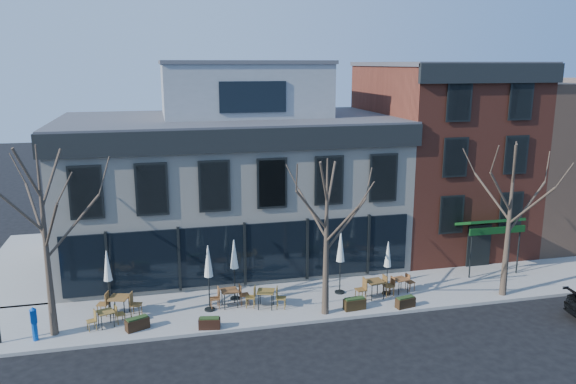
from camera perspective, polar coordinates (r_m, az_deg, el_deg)
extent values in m
plane|color=black|center=(28.74, -4.37, -9.81)|extent=(120.00, 120.00, 0.00)
cube|color=gray|center=(27.44, 3.20, -10.76)|extent=(33.50, 4.70, 0.15)
cube|color=gray|center=(34.79, -24.80, -6.76)|extent=(4.50, 12.00, 0.15)
cube|color=beige|center=(32.25, -5.90, 0.17)|extent=(18.00, 10.00, 8.00)
cube|color=#47474C|center=(31.60, -6.07, 7.35)|extent=(18.30, 10.30, 0.30)
cube|color=black|center=(26.63, -4.60, 5.25)|extent=(18.30, 0.25, 1.10)
cube|color=black|center=(31.81, -22.64, 5.56)|extent=(0.25, 10.30, 1.10)
cube|color=black|center=(28.00, -4.41, -6.27)|extent=(17.20, 0.12, 3.00)
cube|color=black|center=(31.97, -21.93, -4.74)|extent=(0.12, 7.50, 3.00)
cube|color=gray|center=(32.62, -4.60, 10.28)|extent=(9.00, 6.50, 3.00)
cube|color=brown|center=(35.99, 15.05, 3.56)|extent=(8.00, 10.00, 11.00)
cube|color=#47474C|center=(35.55, 15.59, 12.42)|extent=(8.20, 10.20, 0.25)
cube|color=black|center=(31.15, 20.13, 11.27)|extent=(8.20, 0.25, 1.00)
cube|color=black|center=(31.62, 19.77, -2.86)|extent=(3.20, 1.66, 0.67)
cube|color=black|center=(32.73, 18.80, -5.28)|extent=(1.40, 0.10, 2.50)
cube|color=#8C664C|center=(42.49, 26.34, 3.36)|extent=(12.00, 12.00, 10.00)
cone|color=#382B21|center=(24.45, -23.41, -4.77)|extent=(0.34, 0.34, 7.92)
cylinder|color=#382B21|center=(24.30, -20.98, -3.25)|extent=(2.23, 0.50, 2.48)
cylinder|color=#382B21|center=(25.18, -24.27, -1.91)|extent=(1.03, 2.05, 2.14)
cylinder|color=#382B21|center=(23.93, -25.84, -1.53)|extent=(1.80, 0.75, 2.21)
cylinder|color=#382B21|center=(23.20, -22.92, -3.21)|extent=(1.03, 2.04, 2.28)
cone|color=#382B21|center=(24.54, 3.91, -4.71)|extent=(0.34, 0.34, 7.04)
cylinder|color=#382B21|center=(24.83, 5.91, -3.31)|extent=(2.00, 0.46, 2.21)
cylinder|color=#382B21|center=(24.96, 2.48, -2.19)|extent=(0.93, 1.84, 1.91)
cylinder|color=#382B21|center=(23.69, 2.43, -1.87)|extent=(1.61, 0.68, 1.97)
cylinder|color=#382B21|center=(23.63, 5.49, -3.31)|extent=(0.93, 1.83, 2.03)
cone|color=#382B21|center=(28.40, 21.55, -2.68)|extent=(0.34, 0.34, 7.48)
cylinder|color=#382B21|center=(28.99, 23.08, -1.41)|extent=(2.12, 0.48, 2.35)
cylinder|color=#382B21|center=(28.66, 19.98, -0.41)|extent=(0.98, 1.94, 2.03)
cylinder|color=#382B21|center=(27.38, 20.78, -0.03)|extent=(1.71, 0.71, 2.09)
cylinder|color=#382B21|center=(27.72, 23.49, -1.32)|extent=(0.98, 1.94, 2.16)
cylinder|color=#0C44A3|center=(25.47, -24.31, -12.78)|extent=(0.22, 0.22, 0.77)
cube|color=#0C44A3|center=(25.20, -24.46, -11.41)|extent=(0.30, 0.27, 0.55)
cone|color=#0C44A3|center=(25.07, -24.53, -10.72)|extent=(0.29, 0.29, 0.13)
cube|color=brown|center=(25.50, -18.06, -11.49)|extent=(0.83, 0.83, 0.04)
cylinder|color=black|center=(25.36, -18.41, -12.51)|extent=(0.04, 0.04, 0.66)
cylinder|color=black|center=(25.47, -17.27, -12.31)|extent=(0.04, 0.04, 0.66)
cylinder|color=black|center=(25.81, -18.73, -12.07)|extent=(0.04, 0.04, 0.66)
cylinder|color=black|center=(25.93, -17.61, -11.87)|extent=(0.04, 0.04, 0.66)
cube|color=brown|center=(26.32, -16.80, -10.23)|extent=(0.99, 0.99, 0.05)
cylinder|color=black|center=(26.32, -17.64, -11.30)|extent=(0.05, 0.05, 0.83)
cylinder|color=black|center=(26.11, -16.29, -11.40)|extent=(0.05, 0.05, 0.83)
cylinder|color=black|center=(26.87, -17.18, -10.75)|extent=(0.05, 0.05, 0.83)
cylinder|color=black|center=(26.67, -15.85, -10.85)|extent=(0.05, 0.05, 0.83)
cube|color=brown|center=(26.25, -5.97, -9.92)|extent=(0.81, 0.81, 0.04)
cylinder|color=black|center=(26.08, -6.45, -11.03)|extent=(0.04, 0.04, 0.77)
cylinder|color=black|center=(26.19, -5.15, -10.89)|extent=(0.04, 0.04, 0.77)
cylinder|color=black|center=(26.62, -6.73, -10.53)|extent=(0.04, 0.04, 0.77)
cylinder|color=black|center=(26.73, -5.45, -10.39)|extent=(0.04, 0.04, 0.77)
cube|color=brown|center=(26.00, -2.28, -10.05)|extent=(0.96, 0.96, 0.04)
cylinder|color=black|center=(25.92, -3.03, -11.10)|extent=(0.04, 0.04, 0.78)
cylinder|color=black|center=(25.85, -1.67, -11.16)|extent=(0.04, 0.04, 0.78)
cylinder|color=black|center=(26.47, -2.85, -10.57)|extent=(0.04, 0.04, 0.78)
cylinder|color=black|center=(26.41, -1.52, -10.62)|extent=(0.04, 0.04, 0.78)
cube|color=brown|center=(27.31, 8.83, -8.96)|extent=(0.87, 0.87, 0.05)
cylinder|color=black|center=(27.07, 8.51, -10.11)|extent=(0.05, 0.05, 0.82)
cylinder|color=black|center=(27.36, 9.71, -9.90)|extent=(0.05, 0.05, 0.82)
cylinder|color=black|center=(27.59, 7.89, -9.64)|extent=(0.05, 0.05, 0.82)
cylinder|color=black|center=(27.87, 9.07, -9.44)|extent=(0.05, 0.05, 0.82)
cube|color=brown|center=(28.19, 11.34, -8.66)|extent=(0.78, 0.78, 0.04)
cylinder|color=black|center=(27.97, 11.19, -9.60)|extent=(0.04, 0.04, 0.68)
cylinder|color=black|center=(28.27, 12.07, -9.39)|extent=(0.04, 0.04, 0.68)
cylinder|color=black|center=(28.36, 10.55, -9.25)|extent=(0.04, 0.04, 0.68)
cylinder|color=black|center=(28.66, 11.42, -9.05)|extent=(0.04, 0.04, 0.68)
cylinder|color=black|center=(27.02, -17.56, -11.53)|extent=(0.47, 0.47, 0.06)
cylinder|color=black|center=(26.58, -17.73, -9.29)|extent=(0.05, 0.05, 2.34)
cone|color=silver|center=(26.21, -17.89, -7.14)|extent=(0.38, 0.38, 1.38)
cylinder|color=black|center=(26.28, -7.95, -11.72)|extent=(0.49, 0.49, 0.07)
cylinder|color=black|center=(25.80, -8.03, -9.30)|extent=(0.06, 0.06, 2.47)
cone|color=beige|center=(25.40, -8.11, -6.95)|extent=(0.40, 0.40, 1.46)
cylinder|color=black|center=(27.30, -5.40, -10.68)|extent=(0.47, 0.47, 0.06)
cylinder|color=black|center=(26.87, -5.45, -8.44)|extent=(0.05, 0.05, 2.35)
cone|color=silver|center=(26.49, -5.50, -6.29)|extent=(0.39, 0.39, 1.39)
cylinder|color=black|center=(27.95, 5.26, -10.09)|extent=(0.50, 0.50, 0.07)
cylinder|color=black|center=(27.50, 5.32, -7.77)|extent=(0.06, 0.06, 2.48)
cone|color=silver|center=(27.13, 5.37, -5.54)|extent=(0.41, 0.41, 1.47)
cylinder|color=black|center=(28.15, 9.96, -10.08)|extent=(0.43, 0.43, 0.06)
cylinder|color=black|center=(27.76, 10.04, -8.11)|extent=(0.05, 0.05, 2.13)
cone|color=silver|center=(27.43, 10.12, -6.23)|extent=(0.35, 0.35, 1.26)
cube|color=black|center=(25.05, -15.05, -12.82)|extent=(1.05, 0.76, 0.49)
cube|color=#1E3314|center=(24.94, -15.09, -12.28)|extent=(0.93, 0.64, 0.08)
cube|color=black|center=(24.54, -7.98, -13.09)|extent=(0.95, 0.51, 0.45)
cube|color=#1E3314|center=(24.44, -8.00, -12.58)|extent=(0.85, 0.43, 0.07)
cube|color=black|center=(26.20, 6.78, -11.25)|extent=(1.03, 0.48, 0.50)
cube|color=#1E3314|center=(26.09, 6.80, -10.71)|extent=(0.92, 0.40, 0.08)
cube|color=black|center=(26.79, 11.83, -10.93)|extent=(0.97, 0.54, 0.46)
cube|color=#1E3314|center=(26.69, 11.86, -10.45)|extent=(0.87, 0.45, 0.07)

